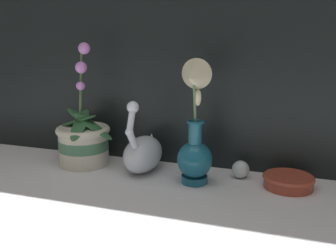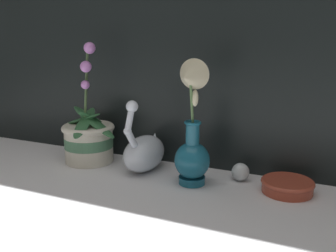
% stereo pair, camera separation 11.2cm
% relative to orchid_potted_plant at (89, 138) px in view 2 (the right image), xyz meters
% --- Properties ---
extents(ground_plane, '(2.80, 2.80, 0.00)m').
position_rel_orchid_potted_plant_xyz_m(ground_plane, '(0.32, -0.10, -0.08)').
color(ground_plane, white).
extents(orchid_potted_plant, '(0.23, 0.21, 0.38)m').
position_rel_orchid_potted_plant_xyz_m(orchid_potted_plant, '(0.00, 0.00, 0.00)').
color(orchid_potted_plant, beige).
rests_on(orchid_potted_plant, ground_plane).
extents(swan_figurine, '(0.10, 0.21, 0.22)m').
position_rel_orchid_potted_plant_xyz_m(swan_figurine, '(0.20, 0.00, -0.02)').
color(swan_figurine, silver).
rests_on(swan_figurine, ground_plane).
extents(blue_vase, '(0.10, 0.12, 0.34)m').
position_rel_orchid_potted_plant_xyz_m(blue_vase, '(0.37, -0.05, 0.06)').
color(blue_vase, '#195B75').
rests_on(blue_vase, ground_plane).
extents(glass_sphere, '(0.05, 0.05, 0.05)m').
position_rel_orchid_potted_plant_xyz_m(glass_sphere, '(0.48, 0.04, -0.05)').
color(glass_sphere, silver).
rests_on(glass_sphere, ground_plane).
extents(amber_dish, '(0.14, 0.14, 0.03)m').
position_rel_orchid_potted_plant_xyz_m(amber_dish, '(0.62, 0.00, -0.06)').
color(amber_dish, '#A8422D').
rests_on(amber_dish, ground_plane).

